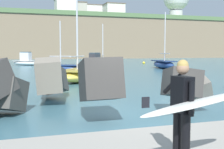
{
  "coord_description": "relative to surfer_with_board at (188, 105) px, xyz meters",
  "views": [
    {
      "loc": [
        -3.07,
        -8.28,
        2.15
      ],
      "look_at": [
        -0.26,
        0.5,
        1.4
      ],
      "focal_mm": 45.91,
      "sensor_mm": 36.0,
      "label": 1
    }
  ],
  "objects": [
    {
      "name": "boat_near_left",
      "position": [
        8.48,
        34.69,
        -0.83
      ],
      "size": [
        3.58,
        6.49,
        5.9
      ],
      "color": "white",
      "rests_on": "ground"
    },
    {
      "name": "boat_near_right",
      "position": [
        1.3,
        15.63,
        -0.76
      ],
      "size": [
        3.82,
        4.45,
        6.3
      ],
      "color": "#EAC64C",
      "rests_on": "ground"
    },
    {
      "name": "mooring_buoy_inner",
      "position": [
        16.97,
        39.69,
        -1.06
      ],
      "size": [
        0.44,
        0.44,
        0.44
      ],
      "color": "yellow",
      "rests_on": "ground"
    },
    {
      "name": "headland_bluff",
      "position": [
        25.18,
        93.34,
        5.37
      ],
      "size": [
        84.83,
        37.36,
        13.25
      ],
      "color": "#847056",
      "rests_on": "ground"
    },
    {
      "name": "station_building_west",
      "position": [
        24.81,
        102.73,
        15.14
      ],
      "size": [
        7.51,
        4.86,
        6.3
      ],
      "color": "silver",
      "rests_on": "headland_bluff"
    },
    {
      "name": "boat_mid_right",
      "position": [
        10.14,
        45.11,
        -0.7
      ],
      "size": [
        5.81,
        5.39,
        1.9
      ],
      "color": "maroon",
      "rests_on": "ground"
    },
    {
      "name": "boat_mid_left",
      "position": [
        14.4,
        27.99,
        -0.73
      ],
      "size": [
        2.54,
        5.96,
        6.9
      ],
      "color": "navy",
      "rests_on": "ground"
    },
    {
      "name": "station_building_east",
      "position": [
        11.28,
        87.37,
        14.67
      ],
      "size": [
        6.42,
        7.17,
        5.37
      ],
      "color": "silver",
      "rests_on": "headland_bluff"
    },
    {
      "name": "breakwater_jetty",
      "position": [
        0.36,
        5.96,
        -0.21
      ],
      "size": [
        31.36,
        7.75,
        2.56
      ],
      "color": "#4C4944",
      "rests_on": "ground"
    },
    {
      "name": "station_building_annex",
      "position": [
        29.15,
        93.07,
        14.72
      ],
      "size": [
        6.84,
        6.4,
        5.46
      ],
      "color": "silver",
      "rests_on": "headland_bluff"
    },
    {
      "name": "boat_far_left",
      "position": [
        1.66,
        25.94,
        -0.84
      ],
      "size": [
        4.25,
        3.25,
        5.28
      ],
      "color": "navy",
      "rests_on": "ground"
    },
    {
      "name": "surfer_with_board",
      "position": [
        0.0,
        0.0,
        0.0
      ],
      "size": [
        2.11,
        1.2,
        1.78
      ],
      "color": "black",
      "rests_on": "walkway_path"
    },
    {
      "name": "station_building_central",
      "position": [
        15.01,
        91.09,
        14.46
      ],
      "size": [
        7.31,
        5.32,
        4.95
      ],
      "color": "#B2ADA3",
      "rests_on": "headland_bluff"
    },
    {
      "name": "boat_far_centre",
      "position": [
        -1.56,
        41.29,
        -0.66
      ],
      "size": [
        5.09,
        4.04,
        2.06
      ],
      "color": "white",
      "rests_on": "ground"
    },
    {
      "name": "ground_plane",
      "position": [
        0.48,
        4.25,
        -1.28
      ],
      "size": [
        400.0,
        400.0,
        0.0
      ],
      "primitive_type": "plane",
      "color": "#42707F"
    }
  ]
}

